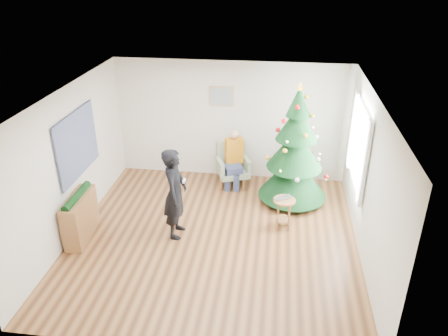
# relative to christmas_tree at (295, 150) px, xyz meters

# --- Properties ---
(floor) EXTENTS (5.00, 5.00, 0.00)m
(floor) POSITION_rel_christmas_tree_xyz_m (-1.37, -1.52, -1.11)
(floor) COLOR brown
(floor) RESTS_ON ground
(ceiling) EXTENTS (5.00, 5.00, 0.00)m
(ceiling) POSITION_rel_christmas_tree_xyz_m (-1.37, -1.52, 1.49)
(ceiling) COLOR white
(ceiling) RESTS_ON wall_back
(wall_back) EXTENTS (5.00, 0.00, 5.00)m
(wall_back) POSITION_rel_christmas_tree_xyz_m (-1.37, 0.98, 0.19)
(wall_back) COLOR silver
(wall_back) RESTS_ON floor
(wall_front) EXTENTS (5.00, 0.00, 5.00)m
(wall_front) POSITION_rel_christmas_tree_xyz_m (-1.37, -4.02, 0.19)
(wall_front) COLOR silver
(wall_front) RESTS_ON floor
(wall_left) EXTENTS (0.00, 5.00, 5.00)m
(wall_left) POSITION_rel_christmas_tree_xyz_m (-3.87, -1.52, 0.19)
(wall_left) COLOR silver
(wall_left) RESTS_ON floor
(wall_right) EXTENTS (0.00, 5.00, 5.00)m
(wall_right) POSITION_rel_christmas_tree_xyz_m (1.13, -1.52, 0.19)
(wall_right) COLOR silver
(wall_right) RESTS_ON floor
(window_panel) EXTENTS (0.04, 1.30, 1.40)m
(window_panel) POSITION_rel_christmas_tree_xyz_m (1.10, -0.52, 0.39)
(window_panel) COLOR white
(window_panel) RESTS_ON wall_right
(curtains) EXTENTS (0.05, 1.75, 1.50)m
(curtains) POSITION_rel_christmas_tree_xyz_m (1.07, -0.52, 0.39)
(curtains) COLOR white
(curtains) RESTS_ON wall_right
(christmas_tree) EXTENTS (1.37, 1.37, 2.47)m
(christmas_tree) POSITION_rel_christmas_tree_xyz_m (0.00, 0.00, 0.00)
(christmas_tree) COLOR #3F2816
(christmas_tree) RESTS_ON floor
(stool) EXTENTS (0.40, 0.40, 0.60)m
(stool) POSITION_rel_christmas_tree_xyz_m (-0.16, -1.03, -0.81)
(stool) COLOR brown
(stool) RESTS_ON floor
(laptop) EXTENTS (0.39, 0.34, 0.03)m
(laptop) POSITION_rel_christmas_tree_xyz_m (-0.16, -1.03, -0.50)
(laptop) COLOR silver
(laptop) RESTS_ON stool
(armchair) EXTENTS (0.80, 0.79, 0.95)m
(armchair) POSITION_rel_christmas_tree_xyz_m (-1.28, 0.54, -0.77)
(armchair) COLOR gray
(armchair) RESTS_ON floor
(seated_person) EXTENTS (0.46, 0.59, 1.25)m
(seated_person) POSITION_rel_christmas_tree_xyz_m (-1.26, 0.49, -0.48)
(seated_person) COLOR navy
(seated_person) RESTS_ON armchair
(standing_man) EXTENTS (0.40, 0.61, 1.66)m
(standing_man) POSITION_rel_christmas_tree_xyz_m (-2.05, -1.48, -0.28)
(standing_man) COLOR black
(standing_man) RESTS_ON floor
(game_controller) EXTENTS (0.04, 0.13, 0.04)m
(game_controller) POSITION_rel_christmas_tree_xyz_m (-1.88, -1.51, -0.01)
(game_controller) COLOR white
(game_controller) RESTS_ON standing_man
(console) EXTENTS (0.37, 1.02, 0.80)m
(console) POSITION_rel_christmas_tree_xyz_m (-3.70, -1.78, -0.71)
(console) COLOR brown
(console) RESTS_ON floor
(garland) EXTENTS (0.14, 0.90, 0.14)m
(garland) POSITION_rel_christmas_tree_xyz_m (-3.70, -1.78, -0.29)
(garland) COLOR black
(garland) RESTS_ON console
(tapestry) EXTENTS (0.03, 1.50, 1.15)m
(tapestry) POSITION_rel_christmas_tree_xyz_m (-3.83, -1.22, 0.44)
(tapestry) COLOR black
(tapestry) RESTS_ON wall_left
(framed_picture) EXTENTS (0.52, 0.05, 0.42)m
(framed_picture) POSITION_rel_christmas_tree_xyz_m (-1.57, 0.94, 0.74)
(framed_picture) COLOR tan
(framed_picture) RESTS_ON wall_back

